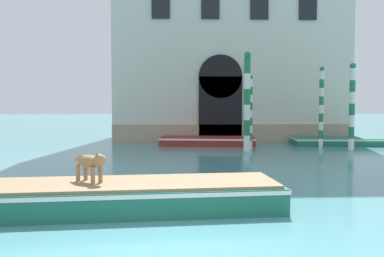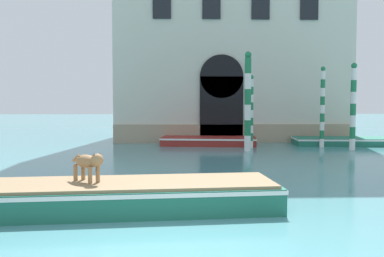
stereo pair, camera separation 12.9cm
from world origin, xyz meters
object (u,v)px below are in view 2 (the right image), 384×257
at_px(dog_on_deck, 88,162).
at_px(boat_moored_near_palazzo, 209,141).
at_px(boat_foreground, 124,195).
at_px(mooring_pole_1, 322,107).
at_px(mooring_pole_3, 248,101).
at_px(boat_moored_far, 360,141).
at_px(mooring_pole_2, 353,106).
at_px(mooring_pole_0, 251,111).

bearing_deg(dog_on_deck, boat_moored_near_palazzo, 117.32).
relative_size(boat_foreground, mooring_pole_1, 1.71).
distance_m(dog_on_deck, boat_moored_near_palazzo, 13.12).
relative_size(boat_foreground, mooring_pole_3, 1.50).
bearing_deg(boat_moored_far, mooring_pole_3, -155.23).
bearing_deg(boat_moored_far, mooring_pole_1, -154.47).
bearing_deg(dog_on_deck, mooring_pole_2, 89.55).
height_order(mooring_pole_0, mooring_pole_3, mooring_pole_3).
height_order(dog_on_deck, boat_moored_far, dog_on_deck).
distance_m(mooring_pole_0, mooring_pole_3, 1.13).
height_order(boat_moored_near_palazzo, mooring_pole_1, mooring_pole_1).
distance_m(boat_moored_far, mooring_pole_1, 2.90).
bearing_deg(mooring_pole_2, mooring_pole_1, 126.89).
bearing_deg(mooring_pole_3, boat_foreground, -112.51).
relative_size(boat_moored_near_palazzo, mooring_pole_0, 1.42).
distance_m(mooring_pole_1, mooring_pole_3, 3.96).
height_order(dog_on_deck, mooring_pole_3, mooring_pole_3).
bearing_deg(mooring_pole_1, mooring_pole_3, -160.26).
height_order(boat_foreground, mooring_pole_1, mooring_pole_1).
height_order(boat_moored_far, mooring_pole_1, mooring_pole_1).
distance_m(boat_foreground, mooring_pole_2, 13.69).
xyz_separation_m(boat_moored_far, mooring_pole_1, (-2.20, -0.84, 1.70)).
height_order(mooring_pole_1, mooring_pole_2, mooring_pole_2).
xyz_separation_m(boat_moored_far, mooring_pole_2, (-1.26, -2.10, 1.74)).
xyz_separation_m(dog_on_deck, mooring_pole_2, (9.59, 10.30, 0.94)).
bearing_deg(mooring_pole_0, mooring_pole_1, 6.13).
relative_size(boat_foreground, boat_moored_near_palazzo, 1.35).
relative_size(boat_foreground, mooring_pole_2, 1.67).
xyz_separation_m(boat_foreground, boat_moored_far, (10.15, 12.38, -0.12)).
bearing_deg(boat_moored_far, boat_moored_near_palazzo, -177.30).
height_order(boat_moored_near_palazzo, mooring_pole_0, mooring_pole_0).
bearing_deg(dog_on_deck, boat_moored_far, 91.32).
distance_m(dog_on_deck, mooring_pole_3, 11.40).
bearing_deg(boat_foreground, mooring_pole_2, 44.73).
height_order(boat_moored_near_palazzo, mooring_pole_3, mooring_pole_3).
bearing_deg(boat_foreground, mooring_pole_0, 63.42).
xyz_separation_m(boat_foreground, mooring_pole_2, (8.89, 10.29, 1.62)).
relative_size(boat_moored_near_palazzo, mooring_pole_3, 1.11).
xyz_separation_m(boat_moored_near_palazzo, mooring_pole_0, (1.82, -1.45, 1.47)).
distance_m(boat_moored_near_palazzo, mooring_pole_2, 6.81).
height_order(dog_on_deck, mooring_pole_2, mooring_pole_2).
bearing_deg(boat_moored_far, boat_foreground, -124.76).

